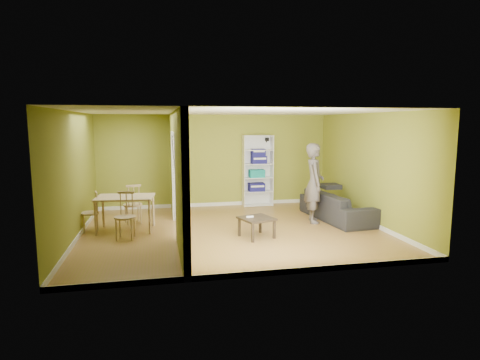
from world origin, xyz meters
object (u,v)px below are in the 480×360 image
Objects in this scene: person at (314,176)px; chair_far at (133,204)px; bookshelf at (257,171)px; chair_left at (90,212)px; sofa at (337,202)px; dining_table at (125,200)px; chair_near at (125,216)px; coffee_table at (257,221)px.

chair_far is at bearing 92.81° from person.
bookshelf reaches higher than chair_left.
bookshelf is 2.31× the size of chair_left.
sofa is 2.65× the size of chair_left.
dining_table is 0.70m from chair_near.
dining_table is (-2.71, 1.11, 0.33)m from coffee_table.
dining_table is at bearing 70.23° from chair_left.
chair_left is at bearing -154.46° from bookshelf.
person reaches higher than bookshelf.
coffee_table is at bearing 110.49° from sofa.
dining_table is 1.29× the size of chair_far.
sofa is at bearing 75.24° from chair_left.
bookshelf is 3.39m from coffee_table.
chair_far is at bearing 79.24° from dining_table.
chair_near is at bearing 110.09° from person.
coffee_table is at bearing -22.25° from dining_table.
person is at bearing 15.96° from chair_near.
coffee_table is 0.66× the size of chair_far.
coffee_table is 0.72× the size of chair_left.
bookshelf is at bearing 30.00° from sofa.
dining_table is 1.40× the size of chair_left.
sofa is 2.64m from bookshelf.
person is at bearing -69.17° from bookshelf.
sofa is 2.43× the size of chair_far.
chair_near is at bearing 170.65° from coffee_table.
chair_near is (-4.32, -0.57, -0.63)m from person.
bookshelf is 1.65× the size of dining_table.
dining_table is at bearing 101.28° from person.
chair_near is (0.81, -0.74, 0.04)m from chair_left.
person is 2.53× the size of chair_left.
person is at bearing -1.34° from dining_table.
chair_near is 1.01× the size of chair_far.
chair_left is 0.92× the size of chair_far.
person is at bearing 73.71° from chair_left.
chair_near reaches higher than dining_table.
person reaches higher than chair_near.
chair_far is at bearing -156.36° from bookshelf.
chair_left is 1.10m from chair_near.
bookshelf is 3.75m from chair_far.
sofa is at bearing 26.20° from coffee_table.
bookshelf is at bearing 75.89° from coffee_table.
sofa is at bearing 16.49° from chair_near.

